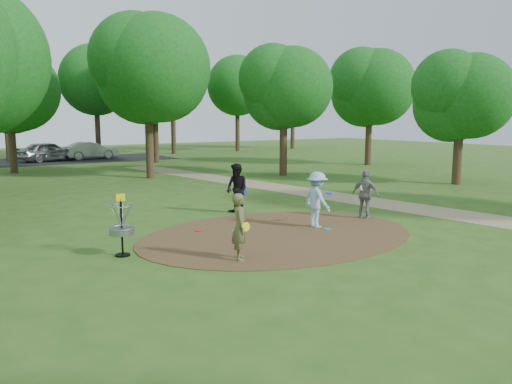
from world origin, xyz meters
TOP-DOWN VIEW (x-y plane):
  - ground at (0.00, 0.00)m, footprint 100.00×100.00m
  - dirt_clearing at (0.00, 0.00)m, footprint 8.40×8.40m
  - footpath at (6.50, 2.00)m, footprint 7.55×39.89m
  - parking_lot at (2.00, 30.00)m, footprint 14.00×8.00m
  - player_observer_with_disc at (-2.28, -1.57)m, footprint 0.61×0.70m
  - player_throwing_with_disc at (1.57, 0.18)m, footprint 1.02×1.14m
  - player_walking_with_disc at (0.63, 3.37)m, footprint 0.82×0.97m
  - player_waiting_with_disc at (3.78, 0.31)m, footprint 0.66×1.04m
  - disc_ground_cyan at (-0.86, 1.03)m, footprint 0.22×0.22m
  - disc_ground_blue at (1.59, -0.31)m, footprint 0.22×0.22m
  - disc_ground_red at (-1.76, 1.61)m, footprint 0.22×0.22m
  - car_left at (-0.58, 29.54)m, footprint 4.83×3.23m
  - car_right at (2.74, 29.89)m, footprint 4.40×2.02m
  - disc_ground_orange at (-1.15, 0.25)m, footprint 0.22×0.22m
  - disc_golf_basket at (-4.50, 0.30)m, footprint 0.63×0.63m
  - tree_ring at (1.44, 10.71)m, footprint 36.84×46.01m

SIDE VIEW (x-z plane):
  - ground at x=0.00m, z-range 0.00..0.00m
  - parking_lot at x=2.00m, z-range 0.00..0.01m
  - footpath at x=6.50m, z-range 0.00..0.01m
  - dirt_clearing at x=0.00m, z-range 0.00..0.02m
  - disc_ground_cyan at x=-0.86m, z-range 0.02..0.04m
  - disc_ground_blue at x=1.59m, z-range 0.02..0.04m
  - disc_ground_red at x=-1.76m, z-range 0.02..0.04m
  - disc_ground_orange at x=-1.15m, z-range 0.02..0.04m
  - car_right at x=2.74m, z-range 0.00..1.40m
  - car_left at x=-0.58m, z-range 0.00..1.53m
  - player_observer_with_disc at x=-2.28m, z-range 0.00..1.60m
  - player_waiting_with_disc at x=3.78m, z-range 0.00..1.64m
  - player_throwing_with_disc at x=1.57m, z-range 0.00..1.72m
  - disc_golf_basket at x=-4.50m, z-range 0.10..1.64m
  - player_walking_with_disc at x=0.63m, z-range 0.00..1.77m
  - tree_ring at x=1.44m, z-range 0.44..10.32m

